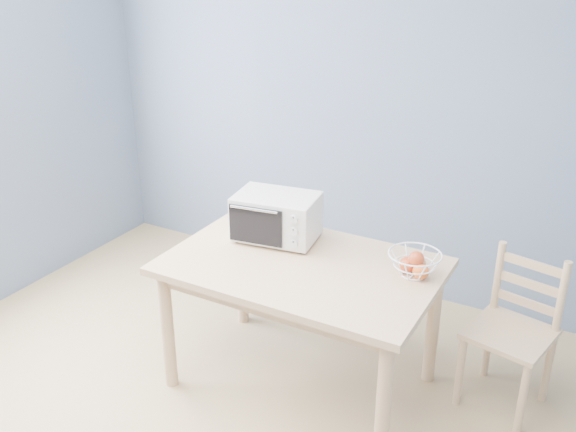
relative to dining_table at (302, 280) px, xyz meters
The scene contains 5 objects.
room 1.21m from the dining_table, 102.45° to the right, with size 4.01×4.51×2.61m.
dining_table is the anchor object (origin of this frame).
toaster_oven 0.41m from the dining_table, 146.25° to the left, with size 0.49×0.39×0.26m.
fruit_basket 0.60m from the dining_table, 16.01° to the left, with size 0.28×0.28×0.14m.
dining_chair 1.13m from the dining_table, 21.44° to the left, with size 0.47×0.47×0.84m.
Camera 1 is at (1.59, -1.62, 2.31)m, focal length 40.00 mm.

